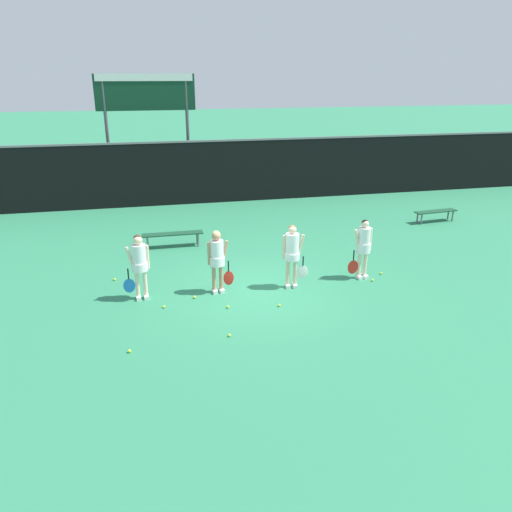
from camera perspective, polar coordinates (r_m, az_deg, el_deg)
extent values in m
plane|color=#2D7F56|center=(12.97, 0.20, -3.77)|extent=(140.00, 140.00, 0.00)
cube|color=black|center=(21.50, -5.60, 9.42)|extent=(60.00, 0.06, 2.59)
cube|color=slate|center=(21.29, -5.72, 12.95)|extent=(60.00, 0.08, 0.08)
cylinder|color=#515156|center=(22.66, -16.58, 12.67)|extent=(0.14, 0.14, 5.26)
cylinder|color=#515156|center=(22.72, -7.78, 13.31)|extent=(0.14, 0.14, 5.26)
cube|color=#0F3823|center=(22.48, -12.54, 17.80)|extent=(4.15, 0.12, 1.48)
cube|color=white|center=(22.40, -12.66, 19.30)|extent=(3.98, 0.02, 0.30)
cube|color=#19472D|center=(16.17, -9.53, 2.52)|extent=(1.94, 0.37, 0.04)
cylinder|color=slate|center=(16.42, -6.74, 2.09)|extent=(0.06, 0.06, 0.42)
cylinder|color=slate|center=(16.18, -6.64, 1.82)|extent=(0.06, 0.06, 0.42)
cylinder|color=slate|center=(16.34, -12.30, 1.66)|extent=(0.06, 0.06, 0.42)
cylinder|color=slate|center=(16.10, -12.27, 1.39)|extent=(0.06, 0.06, 0.42)
cube|color=#19472D|center=(19.90, 19.86, 4.83)|extent=(1.72, 0.52, 0.04)
cylinder|color=slate|center=(20.48, 21.11, 4.45)|extent=(0.06, 0.06, 0.39)
cylinder|color=slate|center=(20.29, 21.55, 4.26)|extent=(0.06, 0.06, 0.39)
cylinder|color=slate|center=(19.64, 17.96, 4.20)|extent=(0.06, 0.06, 0.39)
cylinder|color=slate|center=(19.45, 18.39, 4.00)|extent=(0.06, 0.06, 0.39)
cylinder|color=beige|center=(12.60, -12.54, -3.08)|extent=(0.10, 0.10, 0.79)
cylinder|color=beige|center=(12.59, -13.39, -3.17)|extent=(0.10, 0.10, 0.79)
cube|color=white|center=(12.71, -12.41, -4.58)|extent=(0.12, 0.25, 0.09)
cube|color=white|center=(12.70, -13.26, -4.66)|extent=(0.12, 0.25, 0.09)
cylinder|color=white|center=(12.42, -13.13, -1.16)|extent=(0.39, 0.39, 0.20)
cylinder|color=white|center=(12.34, -13.22, -0.11)|extent=(0.34, 0.34, 0.63)
sphere|color=beige|center=(12.20, -13.38, 1.76)|extent=(0.23, 0.23, 0.23)
sphere|color=#4C331E|center=(12.21, -13.39, 1.92)|extent=(0.21, 0.21, 0.21)
cylinder|color=beige|center=(12.34, -14.19, -0.27)|extent=(0.20, 0.09, 0.60)
cylinder|color=beige|center=(12.35, -12.29, -0.09)|extent=(0.08, 0.08, 0.59)
cylinder|color=black|center=(12.45, -14.40, -1.98)|extent=(0.03, 0.03, 0.27)
ellipsoid|color=blue|center=(12.57, -14.28, -3.32)|extent=(0.29, 0.03, 0.37)
cylinder|color=tan|center=(12.70, -4.02, -2.46)|extent=(0.10, 0.10, 0.77)
cylinder|color=tan|center=(12.65, -4.83, -2.57)|extent=(0.10, 0.10, 0.77)
cube|color=white|center=(12.80, -3.94, -3.93)|extent=(0.14, 0.25, 0.09)
cube|color=white|center=(12.76, -4.75, -4.04)|extent=(0.14, 0.25, 0.09)
cylinder|color=white|center=(12.50, -4.48, -0.54)|extent=(0.39, 0.39, 0.23)
cylinder|color=white|center=(12.42, -4.51, 0.44)|extent=(0.34, 0.34, 0.61)
sphere|color=tan|center=(12.29, -4.56, 2.28)|extent=(0.23, 0.23, 0.23)
sphere|color=#D8B772|center=(12.30, -4.59, 2.43)|extent=(0.21, 0.21, 0.21)
cylinder|color=tan|center=(12.48, -3.58, 0.48)|extent=(0.20, 0.10, 0.58)
cylinder|color=tan|center=(12.38, -5.39, 0.27)|extent=(0.08, 0.08, 0.58)
cylinder|color=black|center=(12.62, -3.17, -1.14)|extent=(0.03, 0.03, 0.28)
ellipsoid|color=red|center=(12.74, -3.14, -2.53)|extent=(0.27, 0.03, 0.39)
cylinder|color=beige|center=(12.98, 4.48, -1.90)|extent=(0.10, 0.10, 0.80)
cylinder|color=beige|center=(12.95, 3.64, -1.93)|extent=(0.10, 0.10, 0.80)
cube|color=white|center=(13.09, 4.47, -3.39)|extent=(0.14, 0.25, 0.09)
cube|color=white|center=(13.06, 3.63, -3.43)|extent=(0.14, 0.25, 0.09)
cylinder|color=white|center=(12.80, 4.12, 0.01)|extent=(0.40, 0.40, 0.18)
cylinder|color=white|center=(12.71, 4.14, 1.13)|extent=(0.35, 0.35, 0.66)
sphere|color=beige|center=(12.58, 4.19, 3.00)|extent=(0.21, 0.21, 0.21)
sphere|color=olive|center=(12.59, 4.18, 3.14)|extent=(0.19, 0.19, 0.19)
cylinder|color=beige|center=(12.75, 5.09, 1.11)|extent=(0.21, 0.10, 0.63)
cylinder|color=beige|center=(12.68, 3.23, 1.04)|extent=(0.08, 0.08, 0.63)
cylinder|color=black|center=(12.88, 5.41, -0.57)|extent=(0.03, 0.03, 0.26)
ellipsoid|color=silver|center=(13.00, 5.36, -1.83)|extent=(0.28, 0.03, 0.36)
cylinder|color=beige|center=(13.86, 12.36, -0.91)|extent=(0.10, 0.10, 0.78)
cylinder|color=beige|center=(13.77, 11.70, -0.99)|extent=(0.10, 0.10, 0.78)
cube|color=white|center=(13.96, 12.31, -2.27)|extent=(0.13, 0.25, 0.09)
cube|color=white|center=(13.88, 11.66, -2.36)|extent=(0.13, 0.25, 0.09)
cylinder|color=white|center=(13.65, 12.18, 0.94)|extent=(0.38, 0.38, 0.26)
cylinder|color=white|center=(13.58, 12.25, 1.87)|extent=(0.33, 0.33, 0.65)
sphere|color=beige|center=(13.46, 12.38, 3.59)|extent=(0.20, 0.20, 0.20)
sphere|color=black|center=(13.47, 12.35, 3.71)|extent=(0.18, 0.18, 0.18)
cylinder|color=beige|center=(13.49, 11.49, 1.74)|extent=(0.21, 0.09, 0.62)
cylinder|color=beige|center=(13.68, 12.95, 1.89)|extent=(0.08, 0.08, 0.62)
cylinder|color=black|center=(13.56, 11.11, 0.07)|extent=(0.03, 0.03, 0.28)
ellipsoid|color=red|center=(13.68, 11.02, -1.25)|extent=(0.30, 0.03, 0.39)
sphere|color=#CCE033|center=(12.13, -10.47, -5.73)|extent=(0.07, 0.07, 0.07)
sphere|color=#CCE033|center=(13.78, 13.17, -2.70)|extent=(0.07, 0.07, 0.07)
sphere|color=#CCE033|center=(10.46, -14.27, -10.48)|extent=(0.07, 0.07, 0.07)
sphere|color=#CCE033|center=(12.01, 2.67, -5.65)|extent=(0.07, 0.07, 0.07)
sphere|color=#CCE033|center=(14.30, 14.10, -1.93)|extent=(0.06, 0.06, 0.06)
sphere|color=#CCE033|center=(11.95, -3.23, -5.82)|extent=(0.07, 0.07, 0.07)
sphere|color=#CCE033|center=(14.42, 10.86, -1.47)|extent=(0.07, 0.07, 0.07)
sphere|color=#CCE033|center=(12.52, -7.04, -4.68)|extent=(0.07, 0.07, 0.07)
sphere|color=#CCE033|center=(13.99, -15.85, -2.59)|extent=(0.07, 0.07, 0.07)
sphere|color=#CCE033|center=(10.73, -3.07, -9.03)|extent=(0.06, 0.06, 0.06)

